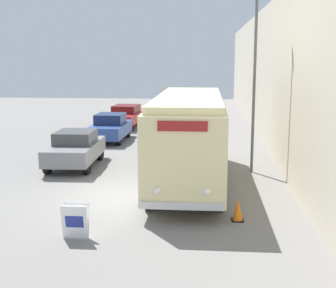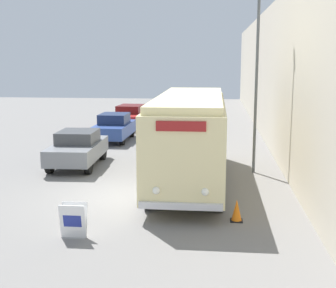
{
  "view_description": "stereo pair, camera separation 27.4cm",
  "coord_description": "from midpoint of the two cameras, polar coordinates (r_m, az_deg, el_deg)",
  "views": [
    {
      "loc": [
        2.9,
        -15.23,
        4.67
      ],
      "look_at": [
        1.63,
        -0.18,
        1.91
      ],
      "focal_mm": 50.0,
      "sensor_mm": 36.0,
      "label": 1
    },
    {
      "loc": [
        3.17,
        -15.2,
        4.67
      ],
      "look_at": [
        1.63,
        -0.18,
        1.91
      ],
      "focal_mm": 50.0,
      "sensor_mm": 36.0,
      "label": 2
    }
  ],
  "objects": [
    {
      "name": "ground_plane",
      "position": [
        16.2,
        -5.23,
        -6.44
      ],
      "size": [
        80.0,
        80.0,
        0.0
      ],
      "primitive_type": "plane",
      "color": "slate"
    },
    {
      "name": "building_wall_right",
      "position": [
        25.42,
        12.97,
        8.02
      ],
      "size": [
        0.3,
        60.0,
        7.5
      ],
      "color": "beige",
      "rests_on": "ground_plane"
    },
    {
      "name": "vintage_bus",
      "position": [
        17.64,
        3.17,
        1.18
      ],
      "size": [
        2.51,
        9.58,
        3.34
      ],
      "color": "black",
      "rests_on": "ground_plane"
    },
    {
      "name": "sign_board",
      "position": [
        12.69,
        -10.84,
        -9.24
      ],
      "size": [
        0.69,
        0.35,
        0.94
      ],
      "color": "gray",
      "rests_on": "ground_plane"
    },
    {
      "name": "streetlamp",
      "position": [
        19.34,
        11.24,
        10.75
      ],
      "size": [
        0.36,
        0.36,
        7.7
      ],
      "color": "#595E60",
      "rests_on": "ground_plane"
    },
    {
      "name": "parked_car_near",
      "position": [
        20.88,
        -10.58,
        -0.49
      ],
      "size": [
        2.0,
        4.25,
        1.56
      ],
      "rotation": [
        0.0,
        0.0,
        0.03
      ],
      "color": "black",
      "rests_on": "ground_plane"
    },
    {
      "name": "parked_car_mid",
      "position": [
        27.08,
        -6.31,
        2.04
      ],
      "size": [
        1.89,
        4.11,
        1.56
      ],
      "rotation": [
        0.0,
        0.0,
        -0.02
      ],
      "color": "black",
      "rests_on": "ground_plane"
    },
    {
      "name": "parked_car_far",
      "position": [
        32.55,
        -4.36,
        3.46
      ],
      "size": [
        2.24,
        4.82,
        1.51
      ],
      "rotation": [
        0.0,
        0.0,
        -0.08
      ],
      "color": "black",
      "rests_on": "ground_plane"
    },
    {
      "name": "traffic_cone",
      "position": [
        13.9,
        8.94,
        -8.01
      ],
      "size": [
        0.36,
        0.36,
        0.66
      ],
      "color": "black",
      "rests_on": "ground_plane"
    }
  ]
}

